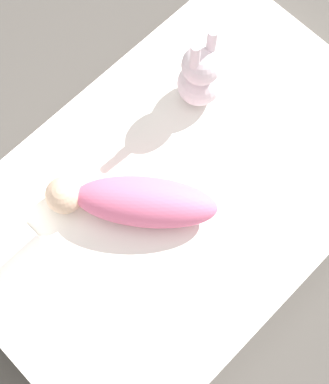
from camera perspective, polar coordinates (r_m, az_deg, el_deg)
ground_plane at (r=1.97m, az=1.74°, el=-0.81°), size 12.00×12.00×0.00m
bed_mattress at (r=1.89m, az=1.82°, el=-0.06°), size 1.55×1.01×0.17m
swaddled_baby at (r=1.72m, az=-3.30°, el=-0.97°), size 0.44×0.50×0.15m
bunny_plush at (r=1.84m, az=3.83°, el=12.27°), size 0.15×0.15×0.34m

